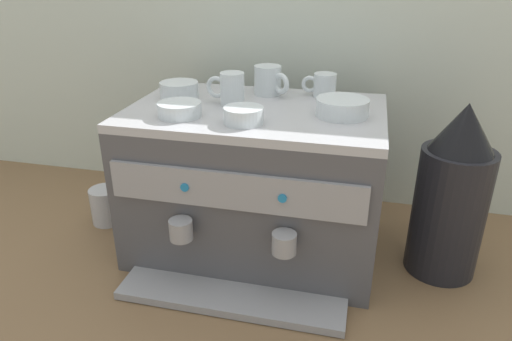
{
  "coord_description": "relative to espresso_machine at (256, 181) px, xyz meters",
  "views": [
    {
      "loc": [
        0.27,
        -1.11,
        0.75
      ],
      "look_at": [
        0.0,
        0.0,
        0.23
      ],
      "focal_mm": 32.69,
      "sensor_mm": 36.0,
      "label": 1
    }
  ],
  "objects": [
    {
      "name": "ceramic_cup_1",
      "position": [
        0.01,
        0.14,
        0.24
      ],
      "size": [
        0.11,
        0.09,
        0.08
      ],
      "color": "silver",
      "rests_on": "espresso_machine"
    },
    {
      "name": "ceramic_bowl_1",
      "position": [
        0.0,
        -0.12,
        0.22
      ],
      "size": [
        0.09,
        0.09,
        0.04
      ],
      "color": "silver",
      "rests_on": "espresso_machine"
    },
    {
      "name": "ceramic_bowl_2",
      "position": [
        -0.22,
        0.05,
        0.23
      ],
      "size": [
        0.1,
        0.1,
        0.04
      ],
      "color": "silver",
      "rests_on": "espresso_machine"
    },
    {
      "name": "coffee_grinder",
      "position": [
        0.5,
        0.0,
        0.01
      ],
      "size": [
        0.18,
        0.18,
        0.45
      ],
      "color": "black",
      "rests_on": "ground_plane"
    },
    {
      "name": "ceramic_cup_0",
      "position": [
        0.15,
        0.15,
        0.24
      ],
      "size": [
        0.1,
        0.06,
        0.06
      ],
      "color": "silver",
      "rests_on": "espresso_machine"
    },
    {
      "name": "tiled_backsplash_wall",
      "position": [
        0.0,
        0.37,
        0.31
      ],
      "size": [
        2.8,
        0.03,
        1.02
      ],
      "primitive_type": "cube",
      "color": "silver",
      "rests_on": "ground_plane"
    },
    {
      "name": "espresso_machine",
      "position": [
        0.0,
        0.0,
        0.0
      ],
      "size": [
        0.65,
        0.53,
        0.41
      ],
      "color": "#4C4C51",
      "rests_on": "ground_plane"
    },
    {
      "name": "ceramic_bowl_3",
      "position": [
        -0.16,
        -0.1,
        0.22
      ],
      "size": [
        0.11,
        0.11,
        0.03
      ],
      "color": "silver",
      "rests_on": "espresso_machine"
    },
    {
      "name": "milk_pitcher",
      "position": [
        -0.48,
        0.01,
        -0.14
      ],
      "size": [
        0.09,
        0.09,
        0.11
      ],
      "primitive_type": "cylinder",
      "color": "#B7B7BC",
      "rests_on": "ground_plane"
    },
    {
      "name": "ceramic_bowl_0",
      "position": [
        0.22,
        -0.01,
        0.22
      ],
      "size": [
        0.13,
        0.13,
        0.04
      ],
      "color": "silver",
      "rests_on": "espresso_machine"
    },
    {
      "name": "ground_plane",
      "position": [
        0.0,
        0.0,
        -0.2
      ],
      "size": [
        4.0,
        4.0,
        0.0
      ],
      "primitive_type": "plane",
      "color": "brown"
    },
    {
      "name": "ceramic_cup_2",
      "position": [
        -0.07,
        0.02,
        0.25
      ],
      "size": [
        0.11,
        0.06,
        0.08
      ],
      "color": "silver",
      "rests_on": "espresso_machine"
    }
  ]
}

